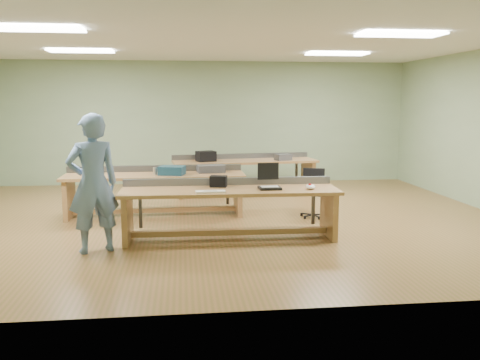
# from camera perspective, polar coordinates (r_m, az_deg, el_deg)

# --- Properties ---
(floor) EXTENTS (10.00, 10.00, 0.00)m
(floor) POSITION_cam_1_polar(r_m,az_deg,el_deg) (8.91, -2.35, -4.33)
(floor) COLOR brown
(floor) RESTS_ON ground
(ceiling) EXTENTS (10.00, 10.00, 0.00)m
(ceiling) POSITION_cam_1_polar(r_m,az_deg,el_deg) (8.73, -2.48, 15.22)
(ceiling) COLOR silver
(ceiling) RESTS_ON wall_back
(wall_back) EXTENTS (10.00, 0.04, 3.00)m
(wall_back) POSITION_cam_1_polar(r_m,az_deg,el_deg) (12.68, -3.74, 6.42)
(wall_back) COLOR #8CA37C
(wall_back) RESTS_ON floor
(wall_front) EXTENTS (10.00, 0.04, 3.00)m
(wall_front) POSITION_cam_1_polar(r_m,az_deg,el_deg) (4.72, 1.12, 2.46)
(wall_front) COLOR #8CA37C
(wall_front) RESTS_ON floor
(fluor_panels) EXTENTS (6.20, 3.50, 0.03)m
(fluor_panels) POSITION_cam_1_polar(r_m,az_deg,el_deg) (8.73, -2.48, 15.03)
(fluor_panels) COLOR white
(fluor_panels) RESTS_ON ceiling
(workbench_front) EXTENTS (3.21, 0.91, 0.86)m
(workbench_front) POSITION_cam_1_polar(r_m,az_deg,el_deg) (7.53, -1.15, -2.37)
(workbench_front) COLOR #986740
(workbench_front) RESTS_ON floor
(workbench_mid) EXTENTS (3.18, 0.86, 0.86)m
(workbench_mid) POSITION_cam_1_polar(r_m,az_deg,el_deg) (9.18, -9.53, -0.47)
(workbench_mid) COLOR #986740
(workbench_mid) RESTS_ON floor
(workbench_back) EXTENTS (3.22, 1.19, 0.86)m
(workbench_back) POSITION_cam_1_polar(r_m,az_deg,el_deg) (11.19, 0.53, 1.30)
(workbench_back) COLOR #986740
(workbench_back) RESTS_ON floor
(person) EXTENTS (0.80, 0.68, 1.88)m
(person) POSITION_cam_1_polar(r_m,az_deg,el_deg) (7.05, -16.19, -0.39)
(person) COLOR slate
(person) RESTS_ON floor
(laptop_base) EXTENTS (0.33, 0.27, 0.03)m
(laptop_base) POSITION_cam_1_polar(r_m,az_deg,el_deg) (7.45, 3.36, -0.91)
(laptop_base) COLOR black
(laptop_base) RESTS_ON workbench_front
(laptop_screen) EXTENTS (0.32, 0.03, 0.25)m
(laptop_screen) POSITION_cam_1_polar(r_m,az_deg,el_deg) (7.54, 3.18, 1.00)
(laptop_screen) COLOR black
(laptop_screen) RESTS_ON laptop_base
(keyboard) EXTENTS (0.42, 0.16, 0.02)m
(keyboard) POSITION_cam_1_polar(r_m,az_deg,el_deg) (7.18, -3.33, -1.32)
(keyboard) COLOR silver
(keyboard) RESTS_ON workbench_front
(trackball_mouse) EXTENTS (0.20, 0.21, 0.07)m
(trackball_mouse) POSITION_cam_1_polar(r_m,az_deg,el_deg) (7.51, 7.92, -0.76)
(trackball_mouse) COLOR white
(trackball_mouse) RESTS_ON workbench_front
(camera_bag) EXTENTS (0.28, 0.21, 0.17)m
(camera_bag) POSITION_cam_1_polar(r_m,az_deg,el_deg) (7.65, -2.43, -0.14)
(camera_bag) COLOR black
(camera_bag) RESTS_ON workbench_front
(task_chair) EXTENTS (0.57, 0.57, 0.85)m
(task_chair) POSITION_cam_1_polar(r_m,az_deg,el_deg) (9.06, 8.20, -2.17)
(task_chair) COLOR black
(task_chair) RESTS_ON floor
(parts_bin_teal) EXTENTS (0.50, 0.42, 0.15)m
(parts_bin_teal) POSITION_cam_1_polar(r_m,az_deg,el_deg) (9.00, -7.65, 1.08)
(parts_bin_teal) COLOR #163747
(parts_bin_teal) RESTS_ON workbench_mid
(parts_bin_grey) EXTENTS (0.52, 0.37, 0.13)m
(parts_bin_grey) POSITION_cam_1_polar(r_m,az_deg,el_deg) (9.24, -3.28, 1.29)
(parts_bin_grey) COLOR #363638
(parts_bin_grey) RESTS_ON workbench_mid
(mug) EXTENTS (0.11, 0.11, 0.09)m
(mug) POSITION_cam_1_polar(r_m,az_deg,el_deg) (9.06, -8.62, 0.90)
(mug) COLOR #363638
(mug) RESTS_ON workbench_mid
(drinks_can) EXTENTS (0.09, 0.09, 0.13)m
(drinks_can) POSITION_cam_1_polar(r_m,az_deg,el_deg) (9.04, -9.52, 1.00)
(drinks_can) COLOR silver
(drinks_can) RESTS_ON workbench_mid
(storage_box_back) EXTENTS (0.46, 0.39, 0.22)m
(storage_box_back) POSITION_cam_1_polar(r_m,az_deg,el_deg) (10.93, -3.85, 2.68)
(storage_box_back) COLOR black
(storage_box_back) RESTS_ON workbench_back
(tray_back) EXTENTS (0.39, 0.33, 0.13)m
(tray_back) POSITION_cam_1_polar(r_m,az_deg,el_deg) (11.17, 4.86, 2.57)
(tray_back) COLOR #363638
(tray_back) RESTS_ON workbench_back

